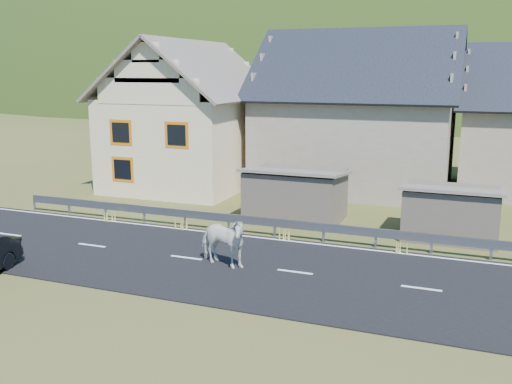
% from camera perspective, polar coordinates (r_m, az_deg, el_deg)
% --- Properties ---
extents(ground, '(160.00, 160.00, 0.00)m').
position_cam_1_polar(ground, '(18.88, 3.92, -8.09)').
color(ground, '#394617').
rests_on(ground, ground).
extents(road, '(60.00, 7.00, 0.04)m').
position_cam_1_polar(road, '(18.87, 3.92, -8.04)').
color(road, black).
rests_on(road, ground).
extents(lane_markings, '(60.00, 6.60, 0.01)m').
position_cam_1_polar(lane_markings, '(18.86, 3.92, -7.96)').
color(lane_markings, silver).
rests_on(lane_markings, road).
extents(guardrail, '(28.10, 0.09, 0.75)m').
position_cam_1_polar(guardrail, '(22.08, 6.78, -3.59)').
color(guardrail, '#93969B').
rests_on(guardrail, ground).
extents(shed_left, '(4.30, 3.30, 2.40)m').
position_cam_1_polar(shed_left, '(25.10, 3.99, -0.34)').
color(shed_left, '#6A5E50').
rests_on(shed_left, ground).
extents(shed_right, '(3.80, 2.90, 2.20)m').
position_cam_1_polar(shed_right, '(23.61, 18.88, -2.04)').
color(shed_right, '#6A5E50').
rests_on(shed_right, ground).
extents(house_cream, '(7.80, 9.80, 8.30)m').
position_cam_1_polar(house_cream, '(32.74, -6.64, 8.29)').
color(house_cream, beige).
rests_on(house_cream, ground).
extents(house_stone_a, '(10.80, 9.80, 8.90)m').
position_cam_1_polar(house_stone_a, '(32.59, 10.26, 8.65)').
color(house_stone_a, gray).
rests_on(house_stone_a, ground).
extents(mountain, '(440.00, 280.00, 260.00)m').
position_cam_1_polar(mountain, '(198.72, 20.87, 3.71)').
color(mountain, '#233E16').
rests_on(mountain, ground).
extents(conifer_patch, '(76.00, 50.00, 28.00)m').
position_cam_1_polar(conifer_patch, '(140.48, -4.38, 11.93)').
color(conifer_patch, black).
rests_on(conifer_patch, ground).
extents(horse, '(1.45, 2.25, 1.76)m').
position_cam_1_polar(horse, '(19.12, -3.43, -4.91)').
color(horse, silver).
rests_on(horse, road).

